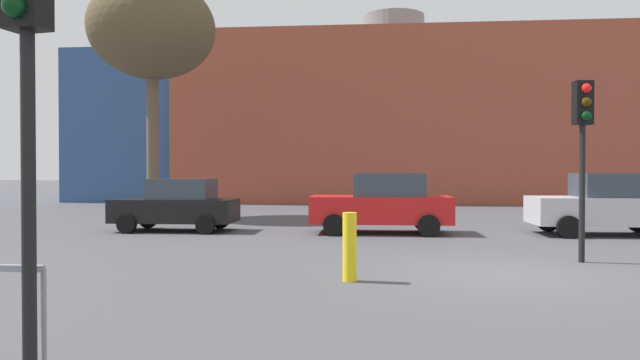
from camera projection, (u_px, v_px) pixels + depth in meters
ground_plane at (502, 274)px, 10.38m from camera, size 200.00×200.00×0.00m
building_backdrop at (393, 125)px, 37.41m from camera, size 39.90×12.10×12.02m
parked_car_0 at (177, 205)px, 17.81m from camera, size 3.78×1.86×1.64m
parked_car_1 at (383, 203)px, 17.24m from camera, size 4.21×2.06×1.82m
parked_car_2 at (608, 204)px, 16.66m from camera, size 4.20×2.06×1.82m
traffic_light_near_left at (25, 48)px, 4.88m from camera, size 0.40×0.39×4.00m
traffic_light_island at (583, 129)px, 11.66m from camera, size 0.39×0.38×3.73m
bare_tree_0 at (152, 30)px, 22.90m from camera, size 5.05×5.05×9.64m
bollard_yellow_0 at (350, 247)px, 9.70m from camera, size 0.24×0.24×1.18m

